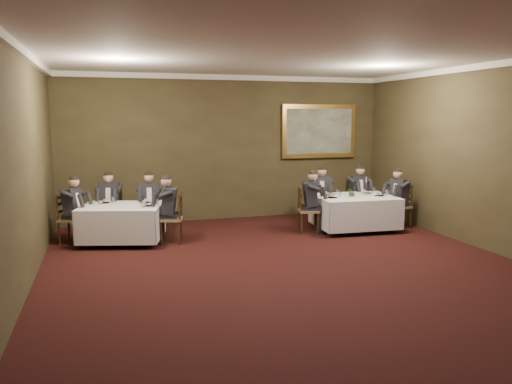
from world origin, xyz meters
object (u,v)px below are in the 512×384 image
chair_sec_backleft (111,221)px  chair_sec_endleft (72,229)px  diner_main_endleft (309,209)px  chair_main_endleft (308,220)px  diner_main_endright (399,205)px  table_second (122,221)px  candlestick (366,188)px  chair_sec_backright (151,221)px  diner_main_backright (357,200)px  diner_sec_endleft (72,218)px  chair_main_backright (357,209)px  diner_sec_backleft (111,211)px  chair_main_backleft (321,211)px  diner_sec_backright (150,210)px  diner_main_backleft (321,202)px  chair_main_endright (399,215)px  centerpiece (352,191)px  chair_sec_endright (172,229)px  diner_sec_endright (171,218)px  painting (319,131)px  table_main (355,210)px

chair_sec_backleft → chair_sec_endleft: bearing=56.3°
diner_main_endleft → chair_main_endleft: bearing=-90.0°
diner_main_endright → chair_sec_backleft: bearing=68.1°
table_second → candlestick: candlestick is taller
chair_main_endleft → chair_sec_backright: (-3.30, 0.90, 0.00)m
diner_main_backright → diner_sec_endleft: same height
chair_sec_backright → candlestick: candlestick is taller
chair_main_backright → candlestick: bearing=68.7°
table_second → diner_main_backright: size_ratio=1.37×
diner_sec_backleft → chair_sec_endleft: (-0.76, -0.62, -0.23)m
chair_main_backleft → chair_sec_backright: (-3.99, 0.04, 0.00)m
diner_main_backright → candlestick: diner_main_backright is taller
diner_main_backright → diner_sec_backright: size_ratio=1.00×
chair_sec_backleft → diner_sec_endleft: bearing=56.9°
diner_main_backleft → diner_main_backright: same height
chair_main_backleft → chair_main_endleft: 1.09m
chair_main_backleft → chair_sec_backright: bearing=17.3°
diner_main_endleft → chair_main_endright: size_ratio=1.35×
chair_sec_backleft → diner_main_backleft: bearing=-166.4°
centerpiece → chair_main_endright: bearing=-3.0°
diner_main_backleft → chair_sec_backright: bearing=17.1°
chair_sec_endright → centerpiece: 4.02m
table_second → diner_sec_backright: diner_sec_backright is taller
chair_main_endright → diner_sec_backright: bearing=68.8°
chair_main_endleft → chair_sec_backleft: bearing=-91.9°
diner_sec_backright → diner_sec_endright: 0.97m
chair_sec_backright → candlestick: size_ratio=2.34×
chair_main_endleft → candlestick: size_ratio=2.34×
centerpiece → candlestick: candlestick is taller
chair_main_endright → diner_sec_backleft: 6.44m
diner_main_backright → chair_main_endleft: size_ratio=1.35×
diner_sec_backleft → chair_sec_backright: size_ratio=1.35×
chair_main_backleft → diner_sec_backright: 4.00m
chair_sec_endright → diner_main_endleft: bearing=-75.1°
candlestick → painting: (-0.29, 1.98, 1.22)m
diner_sec_endright → candlestick: (4.36, 0.02, 0.41)m
chair_main_backleft → diner_sec_endright: (-3.66, -0.88, 0.23)m
centerpiece → diner_main_endright: bearing=-3.2°
table_second → chair_main_backright: bearing=5.9°
table_main → centerpiece: (-0.08, -0.00, 0.43)m
diner_main_endright → chair_sec_endright: (-5.14, 0.10, -0.23)m
chair_main_endleft → chair_sec_endleft: size_ratio=1.00×
diner_sec_endleft → candlestick: size_ratio=3.14×
chair_main_backright → chair_main_endright: (0.58, -0.93, 0.00)m
chair_main_backleft → diner_main_endright: diner_main_endright is taller
chair_sec_backright → table_second: bearing=55.6°
candlestick → painting: bearing=98.4°
chair_main_endleft → painting: painting is taller
diner_sec_endright → diner_main_endright: bearing=-76.8°
diner_sec_backleft → diner_sec_endright: size_ratio=1.00×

